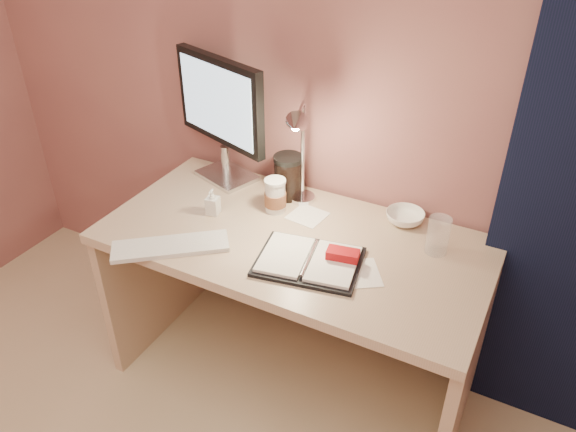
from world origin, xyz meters
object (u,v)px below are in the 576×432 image
at_px(planner, 312,260).
at_px(coffee_cup, 275,196).
at_px(keyboard, 171,246).
at_px(dark_jar, 288,179).
at_px(bowl, 405,217).
at_px(desk_lamp, 282,146).
at_px(clear_cup, 438,235).
at_px(monitor, 222,109).
at_px(lotion_bottle, 213,202).
at_px(desk, 302,274).

bearing_deg(planner, coffee_cup, 128.24).
bearing_deg(keyboard, dark_jar, 30.18).
bearing_deg(bowl, dark_jar, -176.13).
height_order(bowl, desk_lamp, desk_lamp).
xyz_separation_m(clear_cup, dark_jar, (-0.63, 0.09, 0.01)).
relative_size(monitor, dark_jar, 3.25).
xyz_separation_m(planner, lotion_bottle, (-0.47, 0.11, 0.04)).
bearing_deg(bowl, clear_cup, -39.64).
bearing_deg(bowl, keyboard, -141.41).
height_order(bowl, dark_jar, dark_jar).
xyz_separation_m(keyboard, dark_jar, (0.20, 0.51, 0.07)).
height_order(coffee_cup, desk_lamp, desk_lamp).
relative_size(planner, bowl, 2.70).
height_order(desk, dark_jar, dark_jar).
distance_m(coffee_cup, bowl, 0.50).
relative_size(desk, keyboard, 3.47).
xyz_separation_m(clear_cup, lotion_bottle, (-0.82, -0.15, -0.02)).
distance_m(dark_jar, desk_lamp, 0.22).
distance_m(desk, dark_jar, 0.38).
distance_m(desk, planner, 0.33).
xyz_separation_m(lotion_bottle, desk_lamp, (0.22, 0.15, 0.22)).
height_order(monitor, coffee_cup, monitor).
bearing_deg(monitor, planner, -13.71).
relative_size(bowl, desk_lamp, 0.33).
height_order(monitor, keyboard, monitor).
relative_size(planner, desk_lamp, 0.88).
distance_m(monitor, dark_jar, 0.38).
distance_m(lotion_bottle, desk_lamp, 0.35).
xyz_separation_m(dark_jar, desk_lamp, (0.03, -0.10, 0.19)).
xyz_separation_m(desk, clear_cup, (0.48, 0.08, 0.29)).
relative_size(monitor, bowl, 3.63).
bearing_deg(desk_lamp, monitor, 142.45).
bearing_deg(monitor, lotion_bottle, -48.59).
distance_m(desk, clear_cup, 0.57).
bearing_deg(coffee_cup, desk_lamp, 38.17).
distance_m(desk, keyboard, 0.54).
relative_size(monitor, lotion_bottle, 5.01).
xyz_separation_m(keyboard, clear_cup, (0.83, 0.41, 0.06)).
relative_size(planner, lotion_bottle, 3.72).
height_order(planner, coffee_cup, coffee_cup).
bearing_deg(desk, keyboard, -136.24).
bearing_deg(lotion_bottle, planner, -12.82).
relative_size(clear_cup, dark_jar, 0.85).
distance_m(planner, coffee_cup, 0.36).
bearing_deg(dark_jar, desk, -48.89).
bearing_deg(coffee_cup, bowl, 17.92).
relative_size(coffee_cup, bowl, 0.95).
bearing_deg(desk, planner, -55.56).
bearing_deg(monitor, coffee_cup, -4.53).
bearing_deg(desk_lamp, dark_jar, 86.78).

